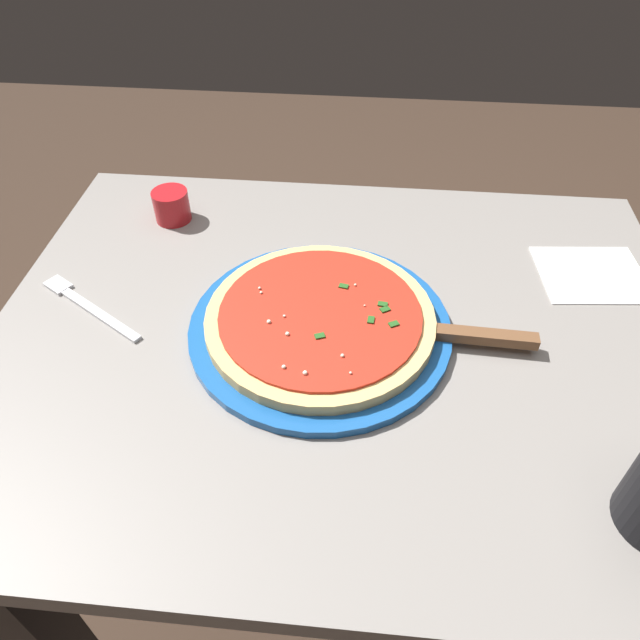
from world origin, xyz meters
name	(u,v)px	position (x,y,z in m)	size (l,w,h in m)	color
ground_plane	(332,581)	(0.00, 0.00, 0.00)	(5.00, 5.00, 0.00)	#38281E
restaurant_table	(338,414)	(0.00, 0.00, 0.60)	(0.90, 0.70, 0.77)	black
serving_plate	(320,328)	(0.03, 0.00, 0.78)	(0.33, 0.33, 0.01)	#195199
pizza	(320,319)	(0.03, 0.00, 0.79)	(0.29, 0.29, 0.02)	#DBB26B
pizza_server	(450,334)	(-0.13, 0.01, 0.79)	(0.22, 0.07, 0.01)	silver
cup_small_sauce	(172,206)	(0.28, -0.23, 0.79)	(0.06, 0.06, 0.05)	#B2191E
napkin_folded_right	(592,274)	(-0.34, -0.15, 0.77)	(0.15, 0.12, 0.00)	white
fork	(87,304)	(0.34, -0.02, 0.77)	(0.17, 0.11, 0.00)	silver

